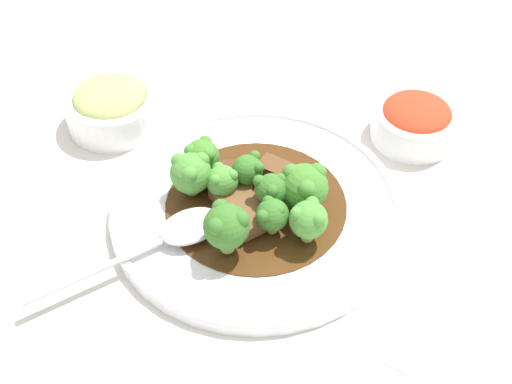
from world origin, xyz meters
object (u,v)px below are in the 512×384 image
broccoli_floret_5 (308,219)px  broccoli_floret_1 (272,189)px  broccoli_floret_0 (222,180)px  beef_strip_0 (285,173)px  broccoli_floret_3 (226,226)px  main_plate (256,207)px  broccoli_floret_4 (304,186)px  beef_strip_2 (227,174)px  broccoli_floret_8 (202,156)px  beef_strip_1 (241,207)px  broccoli_floret_2 (252,168)px  serving_spoon (177,233)px  side_bowl_kimchi (415,120)px  broccoli_floret_6 (269,216)px  side_bowl_appetizer (111,106)px  broccoli_floret_7 (191,173)px

broccoli_floret_5 → broccoli_floret_1: bearing=19.5°
broccoli_floret_0 → broccoli_floret_1: 0.06m
beef_strip_0 → broccoli_floret_1: (-0.04, 0.03, 0.02)m
broccoli_floret_3 → broccoli_floret_5: size_ratio=1.18×
main_plate → broccoli_floret_4: (-0.02, -0.04, 0.04)m
beef_strip_2 → broccoli_floret_4: bearing=-138.8°
broccoli_floret_0 → broccoli_floret_8: (0.04, 0.01, 0.00)m
beef_strip_1 → broccoli_floret_1: (-0.01, -0.03, 0.02)m
main_plate → broccoli_floret_2: broccoli_floret_2 is taller
broccoli_floret_1 → serving_spoon: 0.11m
serving_spoon → broccoli_floret_3: bearing=-129.2°
beef_strip_0 → broccoli_floret_3: bearing=126.5°
broccoli_floret_4 → broccoli_floret_5: size_ratio=1.10×
broccoli_floret_4 → broccoli_floret_5: 0.05m
broccoli_floret_8 → side_bowl_kimchi: broccoli_floret_8 is taller
broccoli_floret_0 → broccoli_floret_1: broccoli_floret_1 is taller
beef_strip_2 → broccoli_floret_5: broccoli_floret_5 is taller
beef_strip_2 → broccoli_floret_0: (-0.02, 0.01, 0.02)m
broccoli_floret_0 → broccoli_floret_8: size_ratio=0.89×
broccoli_floret_3 → broccoli_floret_6: 0.05m
beef_strip_1 → broccoli_floret_0: bearing=17.8°
broccoli_floret_2 → broccoli_floret_4: size_ratio=0.81×
beef_strip_0 → serving_spoon: bearing=104.9°
beef_strip_1 → broccoli_floret_6: 0.04m
serving_spoon → broccoli_floret_0: bearing=-60.0°
beef_strip_2 → main_plate: bearing=-160.2°
broccoli_floret_4 → broccoli_floret_8: (0.09, 0.08, -0.00)m
broccoli_floret_1 → side_bowl_appetizer: 0.25m
side_bowl_appetizer → broccoli_floret_0: bearing=-157.8°
beef_strip_2 → broccoli_floret_1: (-0.06, -0.03, 0.02)m
main_plate → broccoli_floret_7: size_ratio=6.37×
broccoli_floret_1 → broccoli_floret_4: broccoli_floret_4 is taller
broccoli_floret_2 → side_bowl_appetizer: bearing=30.9°
main_plate → broccoli_floret_4: size_ratio=5.98×
beef_strip_0 → beef_strip_1: 0.07m
broccoli_floret_3 → side_bowl_kimchi: (0.09, -0.27, -0.03)m
beef_strip_2 → broccoli_floret_1: size_ratio=1.48×
main_plate → broccoli_floret_5: size_ratio=6.60×
beef_strip_2 → broccoli_floret_1: bearing=-156.1°
broccoli_floret_2 → beef_strip_2: bearing=44.5°
broccoli_floret_4 → side_bowl_kimchi: 0.19m
serving_spoon → beef_strip_1: bearing=-84.8°
broccoli_floret_5 → broccoli_floret_7: bearing=38.8°
broccoli_floret_1 → beef_strip_1: bearing=75.3°
beef_strip_1 → broccoli_floret_6: size_ratio=1.99×
main_plate → broccoli_floret_7: bearing=54.8°
broccoli_floret_7 → serving_spoon: size_ratio=0.23×
beef_strip_1 → broccoli_floret_1: 0.04m
broccoli_floret_0 → broccoli_floret_7: 0.03m
broccoli_floret_8 → broccoli_floret_3: bearing=173.0°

